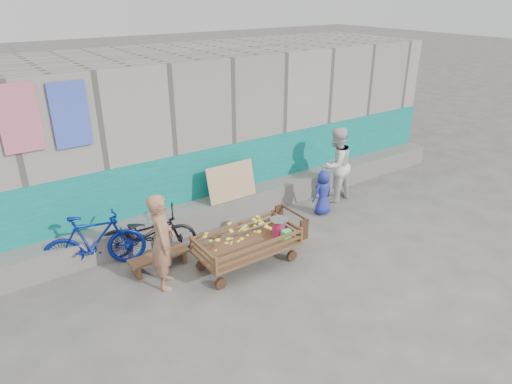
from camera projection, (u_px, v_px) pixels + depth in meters
ground at (292, 279)px, 7.11m from camera, size 80.00×80.00×0.00m
building_wall at (172, 128)px, 9.55m from camera, size 12.00×3.50×3.00m
banana_cart at (246, 238)px, 7.23m from camera, size 1.79×0.82×0.76m
bench at (159, 258)px, 7.31m from camera, size 0.97×0.29×0.24m
vendor_man at (162, 242)px, 6.66m from camera, size 0.55×0.65×1.51m
woman at (336, 165)px, 9.45m from camera, size 0.85×0.70×1.59m
child at (323, 193)px, 9.00m from camera, size 0.45×0.30×0.91m
bicycle_dark at (149, 233)px, 7.59m from camera, size 1.66×1.13×0.83m
bicycle_blue at (94, 242)px, 7.22m from camera, size 1.64×0.88×0.95m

